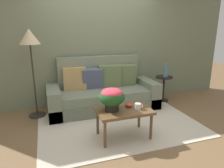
# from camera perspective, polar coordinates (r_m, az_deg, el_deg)

# --- Properties ---
(ground_plane) EXTENTS (14.00, 14.00, 0.00)m
(ground_plane) POSITION_cam_1_polar(r_m,az_deg,el_deg) (3.77, 1.88, -10.94)
(ground_plane) COLOR brown
(wall_back) EXTENTS (6.40, 0.12, 2.60)m
(wall_back) POSITION_cam_1_polar(r_m,az_deg,el_deg) (4.60, -3.57, 10.77)
(wall_back) COLOR slate
(wall_back) RESTS_ON ground
(area_rug) EXTENTS (2.78, 1.82, 0.01)m
(area_rug) POSITION_cam_1_polar(r_m,az_deg,el_deg) (3.71, 2.23, -11.29)
(area_rug) COLOR beige
(area_rug) RESTS_ON ground
(couch) EXTENTS (2.27, 0.87, 1.09)m
(couch) POSITION_cam_1_polar(r_m,az_deg,el_deg) (4.34, -2.56, -2.45)
(couch) COLOR #626B59
(couch) RESTS_ON ground
(coffee_table) EXTENTS (0.84, 0.52, 0.47)m
(coffee_table) POSITION_cam_1_polar(r_m,az_deg,el_deg) (3.17, 3.34, -8.09)
(coffee_table) COLOR brown
(coffee_table) RESTS_ON ground
(side_table) EXTENTS (0.39, 0.39, 0.59)m
(side_table) POSITION_cam_1_polar(r_m,az_deg,el_deg) (4.88, 14.29, -0.05)
(side_table) COLOR black
(side_table) RESTS_ON ground
(floor_lamp) EXTENTS (0.37, 0.37, 1.67)m
(floor_lamp) POSITION_cam_1_polar(r_m,az_deg,el_deg) (3.99, -21.99, 10.37)
(floor_lamp) COLOR #2D2823
(floor_lamp) RESTS_ON ground
(potted_plant) EXTENTS (0.39, 0.39, 0.34)m
(potted_plant) POSITION_cam_1_polar(r_m,az_deg,el_deg) (3.04, -0.04, -3.64)
(potted_plant) COLOR black
(potted_plant) RESTS_ON coffee_table
(coffee_mug) EXTENTS (0.14, 0.09, 0.09)m
(coffee_mug) POSITION_cam_1_polar(r_m,az_deg,el_deg) (3.17, 7.31, -6.20)
(coffee_mug) COLOR white
(coffee_mug) RESTS_ON coffee_table
(snack_bowl) EXTENTS (0.13, 0.13, 0.07)m
(snack_bowl) POSITION_cam_1_polar(r_m,az_deg,el_deg) (3.24, 4.72, -5.81)
(snack_bowl) COLOR #B2382D
(snack_bowl) RESTS_ON coffee_table
(table_vase) EXTENTS (0.12, 0.12, 0.30)m
(table_vase) POSITION_cam_1_polar(r_m,az_deg,el_deg) (4.81, 14.82, 3.43)
(table_vase) COLOR slate
(table_vase) RESTS_ON side_table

